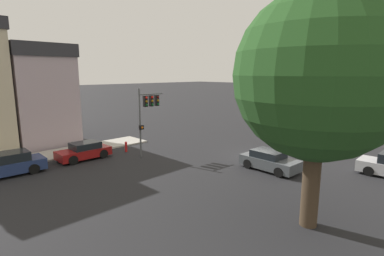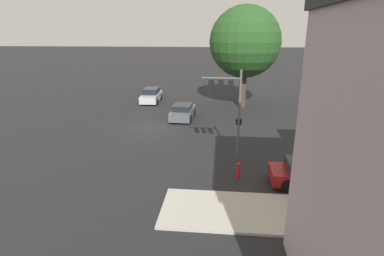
{
  "view_description": "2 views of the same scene",
  "coord_description": "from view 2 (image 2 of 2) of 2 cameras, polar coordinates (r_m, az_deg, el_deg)",
  "views": [
    {
      "loc": [
        -13.33,
        20.68,
        6.8
      ],
      "look_at": [
        3.33,
        4.13,
        2.45
      ],
      "focal_mm": 28.0,
      "sensor_mm": 36.0,
      "label": 1
    },
    {
      "loc": [
        23.6,
        5.88,
        7.57
      ],
      "look_at": [
        3.33,
        3.86,
        1.08
      ],
      "focal_mm": 28.0,
      "sensor_mm": 36.0,
      "label": 2
    }
  ],
  "objects": [
    {
      "name": "ground_plane",
      "position": [
        25.47,
        -7.93,
        0.22
      ],
      "size": [
        300.0,
        300.0,
        0.0
      ],
      "primitive_type": "plane",
      "color": "black"
    },
    {
      "name": "street_tree",
      "position": [
        31.83,
        10.05,
        15.79
      ],
      "size": [
        7.18,
        7.18,
        10.29
      ],
      "color": "#423323",
      "rests_on": "ground_plane"
    },
    {
      "name": "traffic_signal",
      "position": [
        17.64,
        6.56,
        5.97
      ],
      "size": [
        0.54,
        2.43,
        5.59
      ],
      "rotation": [
        0.0,
        0.0,
        3.09
      ],
      "color": "#515456",
      "rests_on": "ground_plane"
    },
    {
      "name": "crossing_car_0",
      "position": [
        34.71,
        -7.75,
        6.16
      ],
      "size": [
        4.48,
        2.03,
        1.56
      ],
      "rotation": [
        0.0,
        0.0,
        0.03
      ],
      "color": "#B7B7BC",
      "rests_on": "ground_plane"
    },
    {
      "name": "crossing_car_1",
      "position": [
        27.44,
        -1.78,
        3.11
      ],
      "size": [
        4.17,
        2.09,
        1.4
      ],
      "rotation": [
        0.0,
        0.0,
        3.1
      ],
      "color": "#4C5156",
      "rests_on": "ground_plane"
    },
    {
      "name": "parked_car_0",
      "position": [
        16.72,
        21.45,
        -8.07
      ],
      "size": [
        1.94,
        4.05,
        1.36
      ],
      "rotation": [
        0.0,
        0.0,
        1.58
      ],
      "color": "maroon",
      "rests_on": "ground_plane"
    },
    {
      "name": "fire_hydrant",
      "position": [
        16.55,
        8.84,
        -7.87
      ],
      "size": [
        0.22,
        0.22,
        0.92
      ],
      "color": "red",
      "rests_on": "ground_plane"
    }
  ]
}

